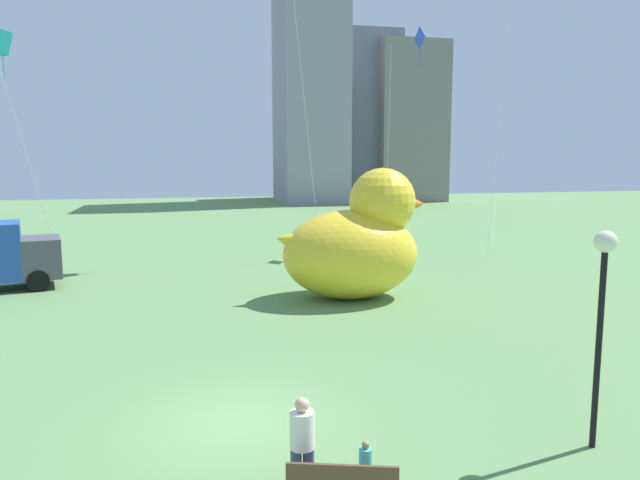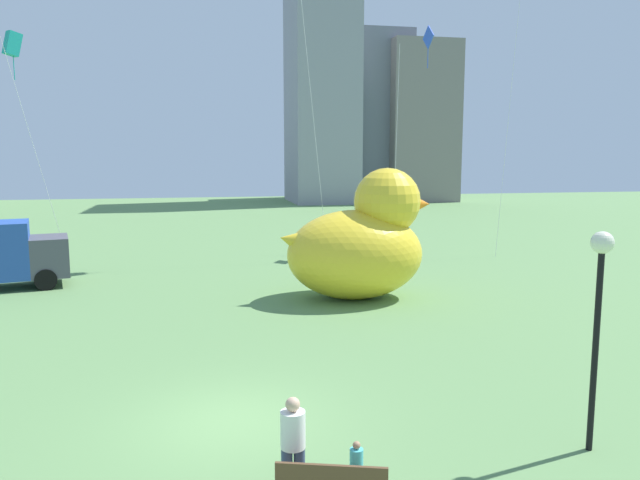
% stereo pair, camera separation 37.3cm
% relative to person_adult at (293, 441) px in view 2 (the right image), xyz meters
% --- Properties ---
extents(ground_plane, '(140.00, 140.00, 0.00)m').
position_rel_person_adult_xyz_m(ground_plane, '(-0.84, 3.05, -0.94)').
color(ground_plane, '#608A51').
extents(person_adult, '(0.42, 0.42, 1.70)m').
position_rel_person_adult_xyz_m(person_adult, '(0.00, 0.00, 0.00)').
color(person_adult, '#38476B').
rests_on(person_adult, ground).
extents(person_child, '(0.23, 0.23, 0.93)m').
position_rel_person_adult_xyz_m(person_child, '(1.04, -0.19, -0.43)').
color(person_child, silver).
rests_on(person_child, ground).
extents(giant_inflatable_duck, '(6.20, 3.98, 5.14)m').
position_rel_person_adult_xyz_m(giant_inflatable_duck, '(4.77, 13.42, 1.25)').
color(giant_inflatable_duck, yellow).
rests_on(giant_inflatable_duck, ground).
extents(lamppost, '(0.42, 0.42, 4.25)m').
position_rel_person_adult_xyz_m(lamppost, '(5.84, 0.41, 2.19)').
color(lamppost, black).
rests_on(lamppost, ground).
extents(city_skyline, '(74.79, 15.99, 38.81)m').
position_rel_person_adult_xyz_m(city_skyline, '(-10.68, 65.89, 14.86)').
color(city_skyline, '#9E938C').
rests_on(city_skyline, ground).
extents(kite_blue, '(2.31, 3.16, 12.83)m').
position_rel_person_adult_xyz_m(kite_blue, '(11.34, 24.06, 10.66)').
color(kite_blue, silver).
rests_on(kite_blue, ground).
extents(kite_teal, '(2.55, 2.48, 11.57)m').
position_rel_person_adult_xyz_m(kite_teal, '(-10.03, 23.18, 9.94)').
color(kite_teal, silver).
rests_on(kite_teal, ground).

